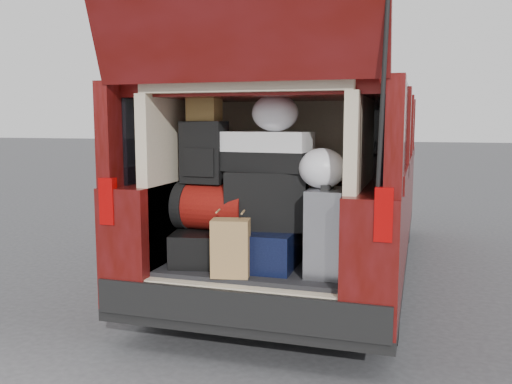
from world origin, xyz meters
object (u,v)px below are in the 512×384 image
black_hardshell (206,245)px  twotone_duffel (267,151)px  black_soft_case (267,200)px  kraft_bag (231,248)px  red_duffel (213,206)px  silver_roller (326,232)px  navy_hardshell (263,246)px  backpack (204,152)px

black_hardshell → twotone_duffel: (0.42, 0.08, 0.66)m
black_soft_case → twotone_duffel: (-0.01, 0.02, 0.33)m
kraft_bag → red_duffel: red_duffel is taller
twotone_duffel → red_duffel: bearing=-166.3°
twotone_duffel → silver_roller: bearing=-14.2°
silver_roller → twotone_duffel: 0.68m
navy_hardshell → red_duffel: (-0.36, 0.00, 0.26)m
silver_roller → kraft_bag: 0.62m
red_duffel → black_hardshell: bearing=-154.1°
silver_roller → backpack: 1.01m
twotone_duffel → black_soft_case: bearing=-55.8°
twotone_duffel → black_hardshell: bearing=-164.5°
kraft_bag → backpack: size_ratio=0.86×
black_hardshell → twotone_duffel: bearing=-1.0°
black_soft_case → black_hardshell: bearing=179.3°
silver_roller → kraft_bag: bearing=-158.1°
kraft_bag → backpack: backpack is taller
black_hardshell → backpack: (-0.01, 0.02, 0.65)m
red_duffel → kraft_bag: bearing=-50.4°
navy_hardshell → twotone_duffel: twotone_duffel is taller
silver_roller → black_hardshell: bearing=174.4°
black_hardshell → black_soft_case: black_soft_case is taller
kraft_bag → black_soft_case: black_soft_case is taller
black_hardshell → silver_roller: 0.88m
navy_hardshell → black_soft_case: (0.02, 0.03, 0.32)m
backpack → twotone_duffel: backpack is taller
black_hardshell → red_duffel: (0.05, 0.02, 0.27)m
backpack → kraft_bag: bearing=-43.7°
black_soft_case → backpack: size_ratio=1.26×
black_hardshell → backpack: 0.65m
kraft_bag → twotone_duffel: (0.12, 0.39, 0.59)m
red_duffel → twotone_duffel: twotone_duffel is taller
silver_roller → backpack: size_ratio=1.29×
black_hardshell → navy_hardshell: (0.41, 0.02, 0.01)m
navy_hardshell → black_soft_case: bearing=55.1°
navy_hardshell → black_soft_case: black_soft_case is taller
kraft_bag → backpack: (-0.31, 0.34, 0.58)m
kraft_bag → backpack: 0.74m
silver_roller → red_duffel: bearing=172.7°
silver_roller → backpack: backpack is taller
red_duffel → twotone_duffel: bearing=11.3°
silver_roller → twotone_duffel: size_ratio=0.93×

